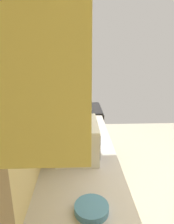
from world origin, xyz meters
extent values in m
cube|color=#EFD487|center=(0.00, 1.58, 1.42)|extent=(3.87, 0.12, 2.84)
cube|color=silver|center=(-0.43, 1.22, 0.88)|extent=(2.88, 0.64, 0.02)
cube|color=#332819|center=(0.05, 0.91, 0.43)|extent=(0.01, 0.01, 0.80)
cube|color=#332819|center=(0.52, 0.91, 0.43)|extent=(0.01, 0.01, 0.80)
cube|color=#E1D77B|center=(-0.43, 1.36, 1.89)|extent=(1.78, 0.32, 0.68)
cube|color=black|center=(1.36, 1.19, 0.44)|extent=(0.70, 0.66, 0.89)
cube|color=black|center=(1.36, 0.86, 0.40)|extent=(0.55, 0.01, 0.49)
cube|color=black|center=(1.36, 1.19, 0.90)|extent=(0.67, 0.62, 0.02)
cube|color=black|center=(1.36, 1.50, 0.98)|extent=(0.67, 0.04, 0.18)
cylinder|color=#38383D|center=(1.20, 1.08, 0.91)|extent=(0.11, 0.11, 0.01)
cylinder|color=#38383D|center=(1.51, 1.08, 0.91)|extent=(0.11, 0.11, 0.01)
cylinder|color=#38383D|center=(1.20, 1.31, 0.91)|extent=(0.11, 0.11, 0.01)
cylinder|color=#38383D|center=(1.51, 1.31, 0.91)|extent=(0.11, 0.11, 0.01)
cube|color=white|center=(-0.07, 1.24, 1.03)|extent=(0.48, 0.34, 0.29)
cube|color=black|center=(-0.12, 1.07, 1.03)|extent=(0.30, 0.01, 0.21)
cube|color=#2D2D33|center=(0.11, 1.07, 1.03)|extent=(0.09, 0.01, 0.21)
cylinder|color=#4C8CBF|center=(-0.73, 1.16, 0.91)|extent=(0.19, 0.19, 0.04)
cylinder|color=teal|center=(-0.73, 1.16, 0.92)|extent=(0.16, 0.16, 0.02)
cylinder|color=black|center=(0.49, 1.16, 0.96)|extent=(0.13, 0.13, 0.15)
cylinder|color=black|center=(0.49, 1.16, 1.05)|extent=(0.03, 0.03, 0.02)
cylinder|color=black|center=(0.56, 1.16, 0.99)|extent=(0.08, 0.02, 0.05)
camera|label=1|loc=(-1.62, 1.22, 1.75)|focal=31.50mm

